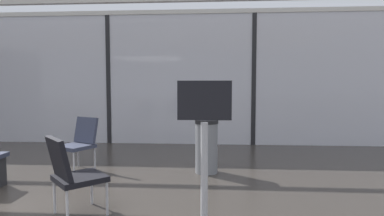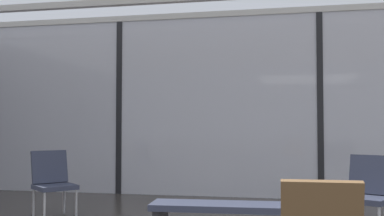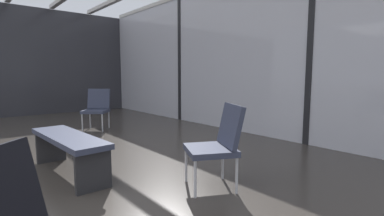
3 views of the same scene
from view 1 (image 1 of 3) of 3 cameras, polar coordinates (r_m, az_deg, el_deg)
The scene contains 8 objects.
glass_curtain_wall at distance 7.92m, azimuth -14.92°, elevation 4.98°, with size 14.00×0.08×3.10m, color silver.
window_mullion_1 at distance 7.92m, azimuth -14.92°, elevation 4.98°, with size 0.10×0.12×3.10m, color black.
window_mullion_2 at distance 7.56m, azimuth 11.18°, elevation 5.09°, with size 0.10×0.12×3.10m, color black.
parked_airplane at distance 12.25m, azimuth -11.57°, elevation 6.98°, with size 14.12×4.11×4.11m.
lounge_chair_1 at distance 3.62m, azimuth -21.15°, elevation -10.70°, with size 0.71×0.71×0.87m.
lounge_chair_4 at distance 5.57m, azimuth -19.78°, elevation -5.56°, with size 0.67×0.69×0.87m.
trash_bin at distance 5.07m, azimuth 2.66°, elevation -6.96°, with size 0.38×0.38×0.86m.
info_sign at distance 2.63m, azimuth 2.25°, elevation -11.85°, with size 0.44×0.32×1.44m.
Camera 1 is at (2.56, -2.30, 1.39)m, focal length 29.20 mm.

